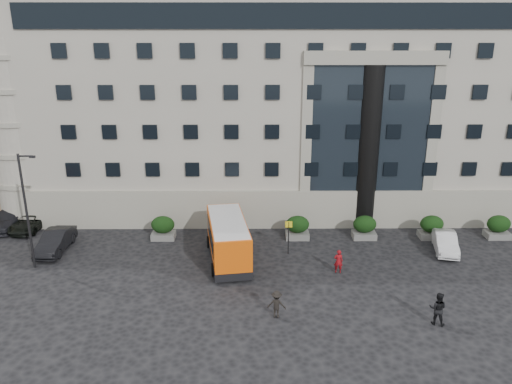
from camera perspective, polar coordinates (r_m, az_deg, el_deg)
ground at (r=32.13m, az=-5.70°, el=-10.91°), size 120.00×120.00×0.00m
civic_building at (r=50.43m, az=3.14°, el=10.76°), size 44.00×24.00×18.00m
entrance_column at (r=40.31m, az=12.65°, el=4.79°), size 1.80×1.80×13.00m
apartment_far at (r=72.53m, az=-25.47°, el=12.98°), size 13.00×13.00×22.00m
hedge_a at (r=39.24m, az=-10.58°, el=-4.01°), size 1.80×1.26×1.84m
hedge_b at (r=38.66m, az=-2.95°, el=-4.06°), size 1.80×1.26×1.84m
hedge_c at (r=38.77m, az=4.76°, el=-4.03°), size 1.80×1.26×1.84m
hedge_d at (r=39.58m, az=12.30°, el=-3.93°), size 1.80×1.26×1.84m
hedge_e at (r=41.03m, az=19.42°, el=-3.77°), size 1.80×1.26×1.84m
hedge_f at (r=43.07m, az=25.96°, el=-3.58°), size 1.80×1.26×1.84m
street_lamp at (r=36.11m, az=-24.72°, el=-1.61°), size 1.16×0.18×8.00m
bus_stop_sign at (r=35.82m, az=3.74°, el=-4.56°), size 0.50×0.08×2.52m
minibus at (r=34.96m, az=-3.22°, el=-5.31°), size 3.50×7.40×2.97m
red_truck at (r=52.49m, az=-23.35°, el=1.31°), size 3.14×6.04×3.15m
parked_car_b at (r=39.45m, az=-21.93°, el=-5.24°), size 1.69×4.65×1.52m
parked_car_c at (r=45.66m, az=-26.29°, el=-2.67°), size 2.43×5.32×1.51m
parked_car_d at (r=44.39m, az=-24.40°, el=-3.16°), size 2.42×4.59×1.23m
white_taxi at (r=39.15m, az=20.81°, el=-5.39°), size 2.28×4.40×1.38m
pedestrian_a at (r=33.95m, az=9.39°, el=-7.82°), size 0.63×0.44×1.64m
pedestrian_b at (r=29.83m, az=20.05°, el=-12.41°), size 1.14×1.03×1.91m
pedestrian_c at (r=28.80m, az=2.37°, el=-12.70°), size 1.14×0.78×1.63m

